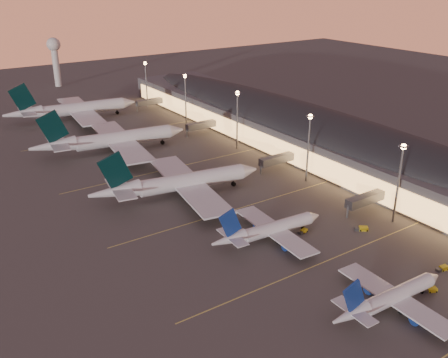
# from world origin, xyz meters

# --- Properties ---
(ground) EXTENTS (700.00, 700.00, 0.00)m
(ground) POSITION_xyz_m (0.00, 0.00, 0.00)
(ground) COLOR #474441
(airliner_narrow_south) EXTENTS (35.04, 31.26, 12.54)m
(airliner_narrow_south) POSITION_xyz_m (-1.28, -28.31, 3.24)
(airliner_narrow_south) COLOR silver
(airliner_narrow_south) RESTS_ON ground
(airliner_narrow_north) EXTENTS (37.55, 33.61, 13.41)m
(airliner_narrow_north) POSITION_xyz_m (-4.05, 12.84, 3.47)
(airliner_narrow_north) COLOR silver
(airliner_narrow_north) RESTS_ON ground
(airliner_wide_near) EXTENTS (61.70, 56.84, 19.78)m
(airliner_wide_near) POSITION_xyz_m (-10.55, 54.81, 5.09)
(airliner_wide_near) COLOR silver
(airliner_wide_near) RESTS_ON ground
(airliner_wide_mid) EXTENTS (67.47, 61.96, 21.59)m
(airliner_wide_mid) POSITION_xyz_m (-11.96, 111.79, 5.56)
(airliner_wide_mid) COLOR silver
(airliner_wide_mid) RESTS_ON ground
(airliner_wide_far) EXTENTS (68.69, 62.93, 21.97)m
(airliner_wide_far) POSITION_xyz_m (-9.10, 171.41, 5.66)
(airliner_wide_far) COLOR silver
(airliner_wide_far) RESTS_ON ground
(terminal_building) EXTENTS (56.35, 255.00, 17.46)m
(terminal_building) POSITION_xyz_m (61.84, 72.47, 8.78)
(terminal_building) COLOR #4B4C50
(terminal_building) RESTS_ON ground
(light_masts) EXTENTS (2.20, 217.20, 25.90)m
(light_masts) POSITION_xyz_m (36.00, 65.00, 17.55)
(light_masts) COLOR slate
(light_masts) RESTS_ON ground
(radar_tower) EXTENTS (9.00, 9.00, 32.50)m
(radar_tower) POSITION_xyz_m (10.00, 260.00, 21.87)
(radar_tower) COLOR silver
(radar_tower) RESTS_ON ground
(lane_markings) EXTENTS (90.00, 180.36, 0.00)m
(lane_markings) POSITION_xyz_m (0.00, 40.00, 0.01)
(lane_markings) COLOR #D8C659
(lane_markings) RESTS_ON ground
(baggage_tug_a) EXTENTS (3.79, 2.75, 1.06)m
(baggage_tug_a) POSITION_xyz_m (13.19, -29.44, 0.48)
(baggage_tug_a) COLOR yellow
(baggage_tug_a) RESTS_ON ground
(baggage_tug_b) EXTENTS (3.75, 1.91, 1.07)m
(baggage_tug_b) POSITION_xyz_m (24.30, -25.36, 0.49)
(baggage_tug_b) COLOR yellow
(baggage_tug_b) RESTS_ON ground
(baggage_tug_c) EXTENTS (3.47, 1.94, 0.98)m
(baggage_tug_c) POSITION_xyz_m (7.66, 10.59, 0.45)
(baggage_tug_c) COLOR yellow
(baggage_tug_c) RESTS_ON ground
(baggage_tug_d) EXTENTS (4.17, 3.66, 1.20)m
(baggage_tug_d) POSITION_xyz_m (23.52, 1.67, 0.55)
(baggage_tug_d) COLOR yellow
(baggage_tug_d) RESTS_ON ground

